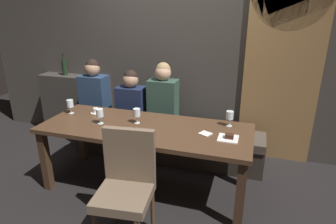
# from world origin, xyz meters

# --- Properties ---
(ground) EXTENTS (9.00, 9.00, 0.00)m
(ground) POSITION_xyz_m (0.00, 0.00, 0.00)
(ground) COLOR black
(back_wall_tiled) EXTENTS (6.00, 0.12, 3.00)m
(back_wall_tiled) POSITION_xyz_m (0.00, 1.22, 1.50)
(back_wall_tiled) COLOR #423D38
(back_wall_tiled) RESTS_ON ground
(arched_door) EXTENTS (0.90, 0.05, 2.55)m
(arched_door) POSITION_xyz_m (1.35, 1.15, 1.36)
(arched_door) COLOR olive
(arched_door) RESTS_ON ground
(back_counter) EXTENTS (1.10, 0.28, 0.95)m
(back_counter) POSITION_xyz_m (-1.55, 1.04, 0.47)
(back_counter) COLOR #38342F
(back_counter) RESTS_ON ground
(dining_table) EXTENTS (2.20, 0.84, 0.74)m
(dining_table) POSITION_xyz_m (0.00, 0.00, 0.65)
(dining_table) COLOR #412B1C
(dining_table) RESTS_ON ground
(banquette_bench) EXTENTS (2.50, 0.44, 0.45)m
(banquette_bench) POSITION_xyz_m (0.00, 0.70, 0.23)
(banquette_bench) COLOR #312A23
(banquette_bench) RESTS_ON ground
(chair_near_side) EXTENTS (0.49, 0.49, 0.98)m
(chair_near_side) POSITION_xyz_m (0.11, -0.72, 0.56)
(chair_near_side) COLOR #4C3321
(chair_near_side) RESTS_ON ground
(diner_redhead) EXTENTS (0.36, 0.24, 0.83)m
(diner_redhead) POSITION_xyz_m (-1.00, 0.68, 0.84)
(diner_redhead) COLOR navy
(diner_redhead) RESTS_ON banquette_bench
(diner_bearded) EXTENTS (0.36, 0.24, 0.72)m
(diner_bearded) POSITION_xyz_m (-0.46, 0.68, 0.79)
(diner_bearded) COLOR #192342
(diner_bearded) RESTS_ON banquette_bench
(diner_far_end) EXTENTS (0.36, 0.24, 0.83)m
(diner_far_end) POSITION_xyz_m (-0.04, 0.72, 0.85)
(diner_far_end) COLOR #2D473D
(diner_far_end) RESTS_ON banquette_bench
(wine_bottle_dark_red) EXTENTS (0.08, 0.08, 0.33)m
(wine_bottle_dark_red) POSITION_xyz_m (-1.70, 1.04, 1.07)
(wine_bottle_dark_red) COLOR black
(wine_bottle_dark_red) RESTS_ON back_counter
(wine_glass_far_left) EXTENTS (0.08, 0.08, 0.16)m
(wine_glass_far_left) POSITION_xyz_m (-0.49, -0.07, 0.86)
(wine_glass_far_left) COLOR silver
(wine_glass_far_left) RESTS_ON dining_table
(wine_glass_center_back) EXTENTS (0.08, 0.08, 0.16)m
(wine_glass_center_back) POSITION_xyz_m (-0.12, 0.06, 0.86)
(wine_glass_center_back) COLOR silver
(wine_glass_center_back) RESTS_ON dining_table
(wine_glass_end_left) EXTENTS (0.08, 0.08, 0.16)m
(wine_glass_end_left) POSITION_xyz_m (0.84, 0.28, 0.86)
(wine_glass_end_left) COLOR silver
(wine_glass_end_left) RESTS_ON dining_table
(wine_glass_near_right) EXTENTS (0.08, 0.08, 0.16)m
(wine_glass_near_right) POSITION_xyz_m (-0.98, 0.11, 0.86)
(wine_glass_near_right) COLOR silver
(wine_glass_near_right) RESTS_ON dining_table
(espresso_cup) EXTENTS (0.12, 0.12, 0.06)m
(espresso_cup) POSITION_xyz_m (-0.70, 0.20, 0.77)
(espresso_cup) COLOR white
(espresso_cup) RESTS_ON dining_table
(dessert_plate) EXTENTS (0.19, 0.19, 0.05)m
(dessert_plate) POSITION_xyz_m (0.87, -0.05, 0.75)
(dessert_plate) COLOR white
(dessert_plate) RESTS_ON dining_table
(folded_napkin) EXTENTS (0.14, 0.14, 0.01)m
(folded_napkin) POSITION_xyz_m (0.64, 0.00, 0.74)
(folded_napkin) COLOR silver
(folded_napkin) RESTS_ON dining_table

